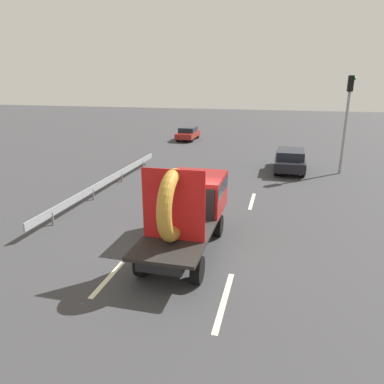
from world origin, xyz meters
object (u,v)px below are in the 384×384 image
at_px(flatbed_truck, 190,203).
at_px(oncoming_car, 188,133).
at_px(traffic_light, 347,111).
at_px(distant_sedan, 290,160).

distance_m(flatbed_truck, oncoming_car, 22.95).
bearing_deg(flatbed_truck, traffic_light, 61.28).
relative_size(traffic_light, oncoming_car, 1.56).
distance_m(flatbed_truck, distant_sedan, 12.35).
xyz_separation_m(flatbed_truck, oncoming_car, (-5.87, 22.17, -0.87)).
bearing_deg(traffic_light, flatbed_truck, -118.72).
height_order(traffic_light, oncoming_car, traffic_light).
relative_size(flatbed_truck, traffic_light, 0.94).
relative_size(distant_sedan, oncoming_car, 1.14).
bearing_deg(oncoming_car, distant_sedan, -47.86).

